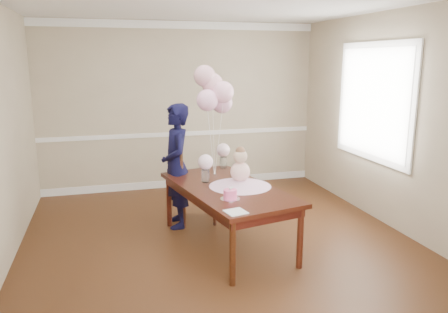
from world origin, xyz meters
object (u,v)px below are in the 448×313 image
Objects in this scene: dining_chair_seat at (197,185)px; birthday_cake at (230,194)px; dining_table_top at (227,189)px; woman at (176,166)px.

birthday_cake is at bearing -81.87° from dining_chair_seat.
woman is at bearing 109.29° from dining_table_top.
birthday_cake reaches higher than dining_table_top.
dining_table_top is 3.88× the size of dining_chair_seat.
dining_table_top is 0.46m from birthday_cake.
dining_table_top is 1.18× the size of woman.
dining_table_top is 13.33× the size of birthday_cake.
dining_table_top is at bearing -73.58° from dining_chair_seat.
woman reaches higher than birthday_cake.
dining_chair_seat is 0.30× the size of woman.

